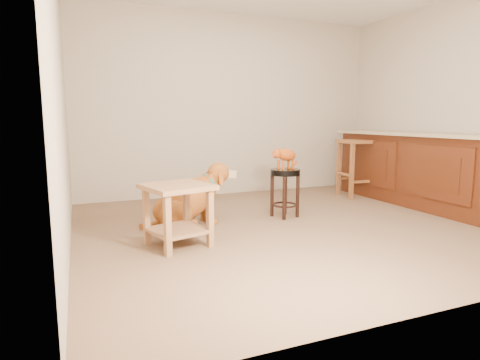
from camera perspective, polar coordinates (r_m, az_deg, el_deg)
name	(u,v)px	position (r m, az deg, el deg)	size (l,w,h in m)	color
floor	(300,224)	(4.32, 8.55, -6.27)	(4.50, 4.00, 0.01)	brown
room_shell	(304,61)	(4.22, 9.07, 16.33)	(4.54, 4.04, 2.62)	#A49784
cabinet_run	(420,171)	(5.68, 24.20, 1.15)	(0.70, 2.56, 0.94)	#491F0D
padded_stool	(285,183)	(4.56, 6.42, -0.44)	(0.34, 0.34, 0.55)	black
wood_stool	(356,167)	(5.97, 16.16, 1.77)	(0.48, 0.48, 0.82)	brown
side_table	(178,206)	(3.53, -8.87, -3.62)	(0.65, 0.65, 0.55)	#8D6341
golden_retriever	(188,201)	(4.24, -7.38, -2.95)	(1.09, 0.56, 0.69)	brown
tabby_kitten	(285,156)	(4.52, 6.38, 3.46)	(0.42, 0.25, 0.28)	#89370D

